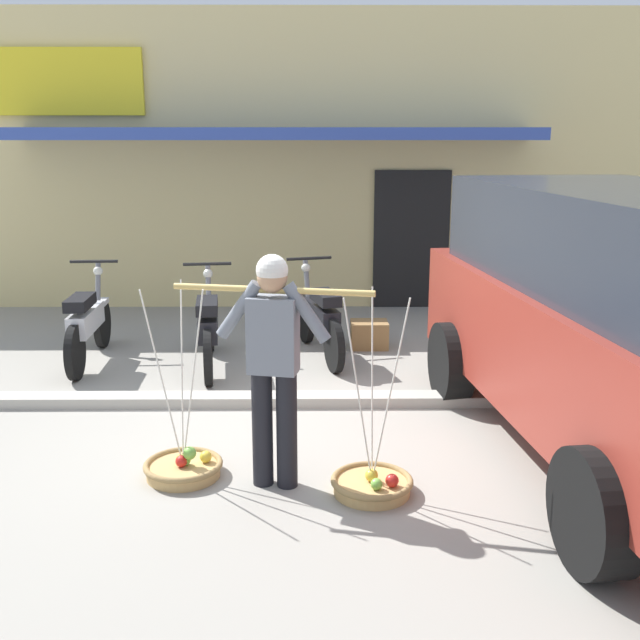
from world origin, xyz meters
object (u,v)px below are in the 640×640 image
Objects in this scene: wooden_crate at (369,334)px; fruit_vendor at (273,356)px; parked_truck at (630,318)px; motorcycle_third_in_row at (320,319)px; fruit_basket_right_side at (372,483)px; motorcycle_second_in_row at (209,327)px; fruit_basket_left_side at (184,466)px; motorcycle_nearest_shop at (88,324)px.

fruit_vendor is at bearing -104.80° from wooden_crate.
parked_truck is 11.28× the size of wooden_crate.
motorcycle_third_in_row is 0.36× the size of parked_truck.
fruit_basket_right_side reaches higher than motorcycle_second_in_row.
fruit_vendor reaches higher than motorcycle_third_in_row.
motorcycle_third_in_row is at bearing 130.22° from parked_truck.
fruit_basket_left_side reaches higher than wooden_crate.
fruit_vendor is at bearing -53.53° from motorcycle_nearest_shop.
motorcycle_third_in_row is (1.04, 3.08, 0.37)m from fruit_basket_left_side.
motorcycle_third_in_row is at bearing 83.73° from fruit_vendor.
fruit_basket_right_side is 3.30× the size of wooden_crate.
motorcycle_third_in_row is 4.05× the size of wooden_crate.
fruit_basket_right_side reaches higher than wooden_crate.
motorcycle_second_in_row is 4.13× the size of wooden_crate.
wooden_crate is (0.26, 3.74, 0.08)m from fruit_basket_right_side.
motorcycle_nearest_shop is at bearing 126.47° from fruit_vendor.
motorcycle_second_in_row is (-1.55, 2.97, 0.38)m from fruit_basket_right_side.
fruit_basket_left_side is 1.41m from fruit_basket_right_side.
motorcycle_second_in_row is at bearing -156.79° from wooden_crate.
fruit_basket_left_side reaches higher than motorcycle_third_in_row.
fruit_basket_left_side is at bearing -86.39° from motorcycle_second_in_row.
fruit_vendor is 1.17× the size of fruit_basket_left_side.
fruit_basket_left_side is 1.00× the size of fruit_basket_right_side.
fruit_basket_left_side is 0.80× the size of motorcycle_second_in_row.
fruit_vendor reaches higher than motorcycle_nearest_shop.
fruit_vendor reaches higher than wooden_crate.
fruit_basket_right_side is (0.70, -0.14, -0.90)m from fruit_vendor.
fruit_basket_right_side is 2.33m from parked_truck.
motorcycle_nearest_shop is at bearing -175.32° from motorcycle_third_in_row.
fruit_vendor is 3.28m from motorcycle_third_in_row.
fruit_vendor is at bearing -11.40° from fruit_basket_left_side.
fruit_basket_right_side is at bearing -93.90° from wooden_crate.
fruit_basket_left_side is 3.27m from motorcycle_nearest_shop.
motorcycle_second_in_row is 4.31m from parked_truck.
motorcycle_nearest_shop is 1.00× the size of motorcycle_second_in_row.
motorcycle_nearest_shop is 2.58m from motorcycle_third_in_row.
motorcycle_nearest_shop is 5.56m from parked_truck.
motorcycle_second_in_row is (1.36, -0.18, 0.00)m from motorcycle_nearest_shop.
motorcycle_second_in_row is at bearing -162.11° from motorcycle_third_in_row.
fruit_basket_left_side is at bearing -108.73° from motorcycle_third_in_row.
fruit_vendor is at bearing -170.23° from parked_truck.
fruit_basket_right_side is at bearing -84.18° from motorcycle_third_in_row.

